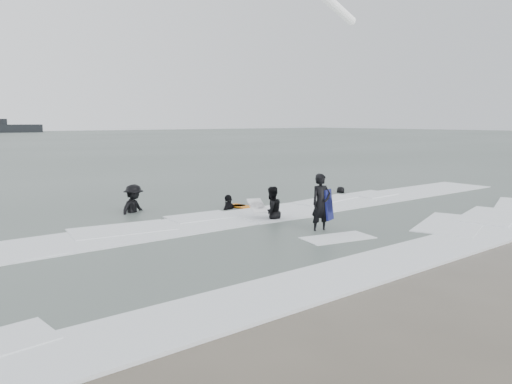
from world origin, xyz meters
TOP-DOWN VIEW (x-y plane):
  - ground at (0.00, 0.00)m, footprint 320.00×320.00m
  - surfer_centre at (0.87, 2.83)m, footprint 0.74×0.55m
  - surfer_wading at (0.72, 5.06)m, footprint 0.89×0.71m
  - surfer_breaker at (-2.44, 9.27)m, footprint 1.46×1.23m
  - surfer_right_near at (0.82, 7.78)m, footprint 1.12×0.83m
  - surfer_right_far at (7.51, 8.11)m, footprint 0.83×0.66m
  - surf_foam at (0.00, 3.70)m, footprint 30.03×9.06m
  - bodyboards at (0.93, 5.33)m, footprint 1.69×5.68m

SIDE VIEW (x-z plane):
  - ground at x=0.00m, z-range 0.00..0.00m
  - surfer_centre at x=0.87m, z-range -0.93..0.93m
  - surfer_wading at x=0.72m, z-range -0.88..0.88m
  - surfer_breaker at x=-2.44m, z-range -0.98..0.98m
  - surfer_right_near at x=0.82m, z-range -0.88..0.88m
  - surfer_right_far at x=7.51m, z-range -0.75..0.75m
  - surf_foam at x=0.00m, z-range 0.00..0.08m
  - bodyboards at x=0.93m, z-range -0.13..1.12m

